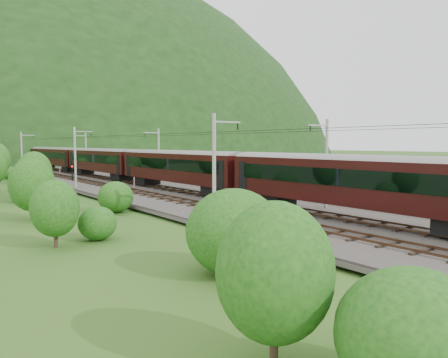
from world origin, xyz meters
TOP-DOWN VIEW (x-y plane):
  - ground at (0.00, 0.00)m, footprint 600.00×600.00m
  - railbed at (0.00, 10.00)m, footprint 14.00×220.00m
  - track_left at (-2.40, 10.00)m, footprint 2.40×220.00m
  - track_right at (2.40, 10.00)m, footprint 2.40×220.00m
  - catenary_left at (-6.12, 32.00)m, footprint 2.54×192.28m
  - catenary_right at (6.12, 32.00)m, footprint 2.54×192.28m
  - overhead_wires at (0.00, 10.00)m, footprint 4.83×198.00m
  - train at (2.40, 44.92)m, footprint 3.31×185.65m
  - hazard_post_near at (-0.49, 59.49)m, footprint 0.14×0.14m
  - hazard_post_far at (0.13, 27.54)m, footprint 0.14×0.14m
  - signal at (-3.46, 42.33)m, footprint 0.26×0.26m
  - vegetation_left at (-14.56, 26.16)m, footprint 13.18×150.32m
  - vegetation_right at (11.86, 1.11)m, footprint 6.75×101.94m

SIDE VIEW (x-z plane):
  - ground at x=0.00m, z-range 0.00..0.00m
  - railbed at x=0.00m, z-range 0.00..0.30m
  - track_left at x=-2.40m, z-range 0.24..0.51m
  - track_right at x=2.40m, z-range 0.24..0.51m
  - hazard_post_far at x=0.13m, z-range 0.30..1.64m
  - hazard_post_near at x=-0.49m, z-range 0.30..1.64m
  - vegetation_right at x=11.86m, z-range -0.15..2.76m
  - signal at x=-3.46m, z-range 0.51..2.88m
  - vegetation_left at x=-14.56m, z-range -0.94..5.90m
  - train at x=2.40m, z-range 0.98..6.76m
  - catenary_left at x=-6.12m, z-range 0.50..8.50m
  - catenary_right at x=6.12m, z-range 0.50..8.50m
  - overhead_wires at x=0.00m, z-range 7.08..7.12m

